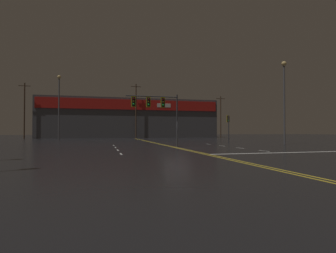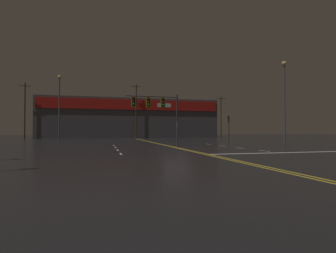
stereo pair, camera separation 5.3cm
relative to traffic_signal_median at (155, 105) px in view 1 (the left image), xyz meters
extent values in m
plane|color=black|center=(1.76, -1.35, -3.96)|extent=(200.00, 200.00, 0.00)
cube|color=gold|center=(1.61, -1.35, -3.95)|extent=(0.12, 60.00, 0.01)
cube|color=gold|center=(1.91, -1.35, -3.95)|extent=(0.12, 60.00, 0.01)
cube|color=silver|center=(-3.65, -6.75, -3.95)|extent=(0.12, 1.40, 0.01)
cube|color=silver|center=(-3.65, -3.15, -3.95)|extent=(0.12, 1.40, 0.01)
cube|color=silver|center=(-3.65, 0.45, -3.95)|extent=(0.12, 1.40, 0.01)
cube|color=silver|center=(-3.65, 4.05, -3.95)|extent=(0.12, 1.40, 0.01)
cube|color=silver|center=(7.16, -6.75, -3.95)|extent=(0.12, 1.40, 0.01)
cube|color=silver|center=(7.16, -3.15, -3.95)|extent=(0.12, 1.40, 0.01)
cube|color=silver|center=(7.16, 0.45, -3.95)|extent=(0.12, 1.40, 0.01)
cube|color=silver|center=(7.16, 4.05, -3.95)|extent=(0.12, 1.40, 0.01)
cube|color=silver|center=(7.16, -8.51, -3.95)|extent=(10.37, 0.40, 0.01)
cylinder|color=#38383D|center=(2.18, 0.01, -1.43)|extent=(0.14, 0.14, 5.06)
cylinder|color=#38383D|center=(-0.28, 0.01, 0.85)|extent=(4.94, 0.10, 0.10)
cube|color=black|center=(0.77, 0.01, 0.31)|extent=(0.28, 0.24, 0.84)
cube|color=gold|center=(0.77, 0.01, 0.31)|extent=(0.42, 0.08, 0.99)
sphere|color=#500705|center=(0.77, -0.14, 0.56)|extent=(0.17, 0.17, 0.17)
sphere|color=#543707|center=(0.77, -0.14, 0.31)|extent=(0.17, 0.17, 0.17)
sphere|color=green|center=(0.77, -0.14, 0.06)|extent=(0.17, 0.17, 0.17)
cube|color=black|center=(-0.64, 0.01, 0.31)|extent=(0.28, 0.24, 0.84)
cube|color=gold|center=(-0.64, 0.01, 0.31)|extent=(0.42, 0.08, 0.99)
sphere|color=#500705|center=(-0.64, -0.14, 0.56)|extent=(0.17, 0.17, 0.17)
sphere|color=#543707|center=(-0.64, -0.14, 0.31)|extent=(0.17, 0.17, 0.17)
sphere|color=green|center=(-0.64, -0.14, 0.06)|extent=(0.17, 0.17, 0.17)
cube|color=black|center=(-2.05, 0.01, 0.31)|extent=(0.28, 0.24, 0.84)
cube|color=gold|center=(-2.05, 0.01, 0.31)|extent=(0.42, 0.08, 0.99)
sphere|color=#500705|center=(-2.05, -0.14, 0.56)|extent=(0.17, 0.17, 0.17)
sphere|color=#543707|center=(-2.05, -0.14, 0.31)|extent=(0.17, 0.17, 0.17)
sphere|color=green|center=(-2.05, -0.14, 0.06)|extent=(0.17, 0.17, 0.17)
cylinder|color=#38383D|center=(12.67, 9.70, -2.08)|extent=(0.13, 0.13, 3.76)
cube|color=black|center=(12.67, 9.88, -0.67)|extent=(0.28, 0.24, 0.84)
cube|color=gold|center=(12.67, 9.88, -0.67)|extent=(0.42, 0.08, 0.99)
sphere|color=#500705|center=(12.67, 9.72, -0.41)|extent=(0.17, 0.17, 0.17)
sphere|color=#543707|center=(12.67, 9.72, -0.67)|extent=(0.17, 0.17, 0.17)
sphere|color=green|center=(12.67, 9.72, -0.92)|extent=(0.17, 0.17, 0.17)
cylinder|color=#59595E|center=(15.67, 1.75, 0.66)|extent=(0.20, 0.20, 9.23)
sphere|color=#F9D17A|center=(15.67, 1.75, 5.44)|extent=(0.56, 0.56, 0.56)
cylinder|color=#59595E|center=(-11.58, 20.55, 1.08)|extent=(0.20, 0.20, 10.08)
sphere|color=#F9D17A|center=(-11.58, 20.55, 6.29)|extent=(0.56, 0.56, 0.56)
cube|color=#4C4C51|center=(1.76, 39.15, 0.56)|extent=(40.81, 10.00, 9.04)
cube|color=red|center=(1.76, 34.05, 3.50)|extent=(40.00, 0.20, 2.26)
cube|color=white|center=(8.90, 34.00, 3.50)|extent=(3.20, 0.16, 0.90)
cylinder|color=#4C3828|center=(-19.94, 33.37, 1.65)|extent=(0.26, 0.26, 11.22)
cube|color=#4C3828|center=(-19.94, 33.37, 6.66)|extent=(2.20, 0.12, 0.12)
cylinder|color=#4C3828|center=(2.41, 33.37, 2.04)|extent=(0.26, 0.26, 12.00)
cube|color=#4C3828|center=(2.41, 33.37, 7.44)|extent=(2.20, 0.12, 0.12)
cylinder|color=#4C3828|center=(22.77, 33.37, 1.02)|extent=(0.26, 0.26, 9.96)
cube|color=#4C3828|center=(22.77, 33.37, 5.40)|extent=(2.20, 0.12, 0.12)
camera|label=1|loc=(-4.89, -24.35, -2.46)|focal=28.00mm
camera|label=2|loc=(-4.84, -24.36, -2.46)|focal=28.00mm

